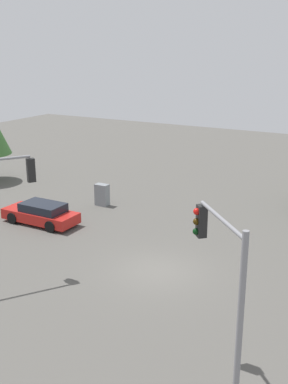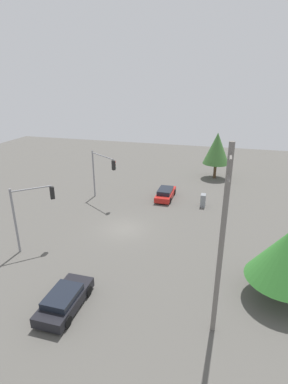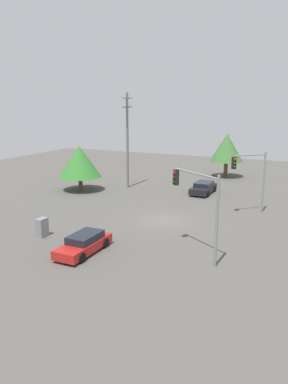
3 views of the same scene
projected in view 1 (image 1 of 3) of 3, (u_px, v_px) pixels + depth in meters
ground_plane at (157, 271)px, 22.41m from camera, size 80.00×80.00×0.00m
sedan_red at (41, 213)px, 28.23m from camera, size 4.60×1.89×1.28m
traffic_signal_cross at (221, 272)px, 13.79m from camera, size 2.45×2.62×5.61m
electrical_cabinet at (102, 195)px, 31.47m from camera, size 0.87×0.54×1.43m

